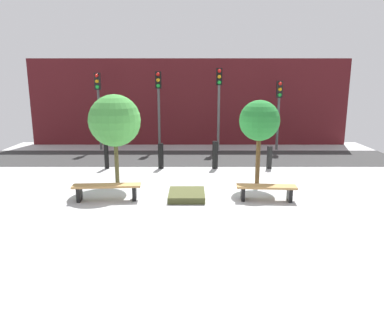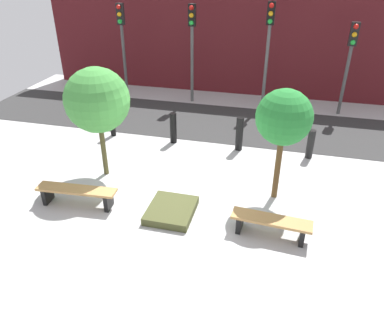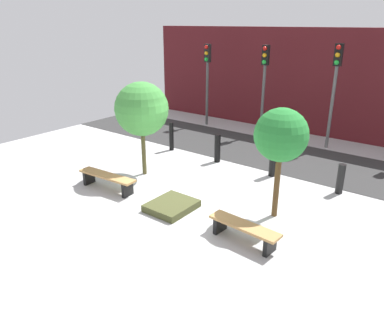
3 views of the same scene
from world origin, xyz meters
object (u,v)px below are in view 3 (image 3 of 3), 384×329
tree_behind_left_bench (142,109)px  bollard_center (273,160)px  bench_left (107,179)px  bollard_far_left (171,136)px  traffic_light_west (207,70)px  planter_bed (172,206)px  bollard_right (341,179)px  traffic_light_mid_east (335,78)px  traffic_light_mid_west (264,74)px  bench_right (244,229)px  bollard_left (217,148)px  tree_behind_right_bench (281,136)px

tree_behind_left_bench → bollard_center: 4.33m
bench_left → bollard_far_left: size_ratio=1.80×
traffic_light_west → planter_bed: bearing=-60.4°
bollard_right → traffic_light_mid_east: (-1.70, 3.87, 2.21)m
tree_behind_left_bench → bollard_far_left: (-0.86, 2.33, -1.55)m
planter_bed → traffic_light_mid_west: 8.03m
traffic_light_west → bollard_far_left: bearing=-73.5°
traffic_light_mid_east → planter_bed: bearing=-100.7°
bollard_far_left → traffic_light_mid_east: traffic_light_mid_east is taller
bollard_right → traffic_light_mid_east: traffic_light_mid_east is taller
bollard_center → planter_bed: bearing=-105.9°
bench_right → traffic_light_mid_west: traffic_light_mid_west is taller
planter_bed → bollard_right: size_ratio=1.36×
bollard_left → bollard_center: 2.08m
tree_behind_left_bench → bench_left: bearing=-90.0°
planter_bed → traffic_light_mid_east: 8.06m
traffic_light_west → traffic_light_mid_west: (2.84, 0.00, 0.03)m
traffic_light_mid_west → traffic_light_mid_east: (2.84, 0.00, 0.10)m
tree_behind_right_bench → bollard_center: (-1.22, 2.33, -1.55)m
bench_left → bollard_far_left: bollard_far_left is taller
planter_bed → bollard_center: size_ratio=1.12×
planter_bed → bollard_center: (1.04, 3.64, 0.44)m
tree_behind_left_bench → traffic_light_mid_west: bearing=82.3°
bollard_right → bollard_center: bearing=180.0°
tree_behind_right_bench → bollard_far_left: 6.06m
bench_right → tree_behind_left_bench: (-4.52, 1.51, 1.78)m
tree_behind_right_bench → traffic_light_mid_west: 7.22m
bollard_left → traffic_light_mid_east: traffic_light_mid_east is taller
bollard_center → traffic_light_mid_east: bearing=84.4°
bench_left → bollard_right: bearing=31.4°
tree_behind_right_bench → bollard_right: 2.98m
planter_bed → tree_behind_right_bench: tree_behind_right_bench is taller
planter_bed → tree_behind_left_bench: size_ratio=0.41×
bollard_center → tree_behind_left_bench: bearing=-144.8°
bollard_left → traffic_light_mid_west: (-0.38, 3.87, 2.06)m
bollard_far_left → bollard_center: size_ratio=1.02×
bollard_right → traffic_light_mid_east: bearing=113.7°
bollard_left → traffic_light_mid_west: size_ratio=0.27×
bollard_center → bollard_left: bearing=180.0°
tree_behind_right_bench → bollard_left: tree_behind_right_bench is taller
bollard_left → traffic_light_mid_west: 4.40m
traffic_light_mid_east → bollard_far_left: bearing=-139.5°
bench_right → bollard_right: (0.86, 3.84, 0.12)m
bollard_right → planter_bed: bearing=-130.6°
bollard_far_left → traffic_light_mid_west: 4.68m
traffic_light_mid_west → bollard_left: bearing=-84.4°
bollard_far_left → traffic_light_mid_west: size_ratio=0.29×
traffic_light_west → traffic_light_mid_west: size_ratio=0.99×
bollard_left → traffic_light_west: bearing=129.8°
bench_left → bollard_far_left: (-0.86, 3.84, 0.20)m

